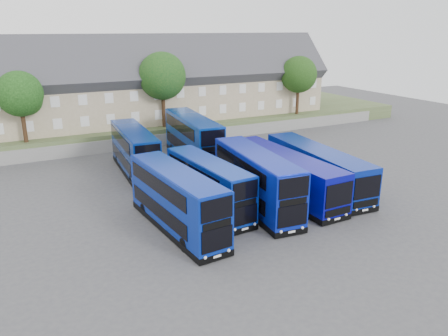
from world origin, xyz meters
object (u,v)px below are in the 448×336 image
tree_mid (163,78)px  tree_far (303,68)px  dd_front_left (177,201)px  coach_east_a (284,175)px  tree_east (299,76)px  tree_west (21,95)px  dd_front_mid (209,186)px

tree_mid → tree_far: tree_mid is taller
dd_front_left → coach_east_a: size_ratio=0.83×
dd_front_left → tree_east: 37.06m
tree_west → tree_far: tree_far is taller
coach_east_a → tree_far: (23.18, 28.69, 5.91)m
dd_front_mid → tree_mid: 23.43m
tree_west → tree_mid: (16.00, 0.50, 1.02)m
dd_front_mid → coach_east_a: 7.17m
tree_far → dd_front_left: bearing=-137.6°
coach_east_a → tree_west: (-18.82, 21.69, 5.24)m
dd_front_left → coach_east_a: dd_front_left is taller
dd_front_mid → tree_west: (-11.65, 21.71, 5.06)m
coach_east_a → tree_mid: 23.23m
coach_east_a → tree_far: bearing=49.5°
coach_east_a → tree_east: tree_east is taller
tree_mid → dd_front_mid: bearing=-101.1°
coach_east_a → tree_mid: tree_mid is taller
dd_front_mid → coach_east_a: bearing=-4.6°
dd_front_mid → dd_front_left: bearing=-152.9°
tree_west → tree_east: (36.00, 0.00, 0.34)m
tree_mid → tree_east: size_ratio=1.12×
dd_front_left → tree_east: bearing=35.5°
tree_mid → tree_far: size_ratio=1.06×
tree_west → coach_east_a: bearing=-49.1°
dd_front_left → dd_front_mid: size_ratio=1.08×
tree_mid → tree_east: (20.00, -0.50, -0.68)m
tree_east → tree_far: 9.23m
coach_east_a → dd_front_left: bearing=-170.0°
coach_east_a → tree_mid: bearing=95.7°
dd_front_mid → tree_east: (24.35, 21.71, 5.40)m
coach_east_a → tree_far: size_ratio=1.57×
coach_east_a → tree_west: bearing=129.4°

